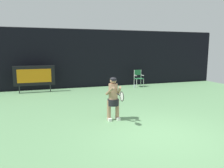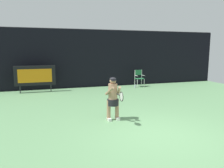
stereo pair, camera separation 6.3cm
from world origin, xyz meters
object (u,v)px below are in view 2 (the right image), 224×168
object	(u,v)px
scoreboard	(35,76)
tennis_ball_loose	(108,106)
umpire_chair	(139,77)
tennis_player	(113,97)
water_bottle	(135,86)
tennis_racket	(121,96)

from	to	relation	value
scoreboard	tennis_ball_loose	world-z (taller)	scoreboard
umpire_chair	tennis_player	world-z (taller)	tennis_player
umpire_chair	water_bottle	size ratio (longest dim) A/B	4.08
tennis_racket	tennis_ball_loose	size ratio (longest dim) A/B	8.85
umpire_chair	tennis_ball_loose	world-z (taller)	umpire_chair
scoreboard	tennis_racket	world-z (taller)	scoreboard
tennis_player	tennis_racket	xyz separation A→B (m)	(0.07, -0.63, 0.15)
tennis_player	umpire_chair	bearing A→B (deg)	58.02
scoreboard	tennis_ball_loose	xyz separation A→B (m)	(2.97, -4.25, -0.91)
tennis_racket	scoreboard	bearing A→B (deg)	121.98
water_bottle	tennis_racket	distance (m)	7.00
umpire_chair	tennis_ball_loose	size ratio (longest dim) A/B	15.88
water_bottle	tennis_player	xyz separation A→B (m)	(-3.26, -5.55, 0.68)
tennis_player	tennis_racket	world-z (taller)	tennis_player
tennis_racket	tennis_player	bearing A→B (deg)	105.56
water_bottle	tennis_ball_loose	xyz separation A→B (m)	(-2.93, -3.84, -0.09)
umpire_chair	tennis_player	bearing A→B (deg)	-121.98
scoreboard	water_bottle	distance (m)	5.98
water_bottle	tennis_ball_loose	size ratio (longest dim) A/B	3.90
tennis_ball_loose	scoreboard	bearing A→B (deg)	124.97
umpire_chair	tennis_racket	bearing A→B (deg)	-119.01
scoreboard	umpire_chair	world-z (taller)	scoreboard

